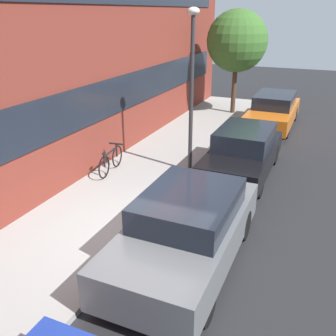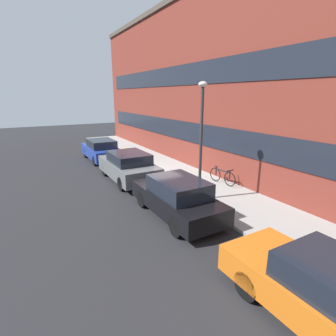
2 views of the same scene
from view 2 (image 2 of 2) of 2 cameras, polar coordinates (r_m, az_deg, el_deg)
ground_plane at (r=13.39m, az=-4.05°, el=-2.14°), size 56.00×56.00×0.00m
sidewalk_strip at (r=14.03m, az=1.33°, el=-1.03°), size 28.00×2.92×0.12m
rowhouse_facade at (r=14.53m, az=8.24°, el=17.91°), size 28.00×1.02×9.37m
parked_car_blue at (r=17.39m, az=-14.31°, el=3.83°), size 3.90×1.66×1.34m
parked_car_grey at (r=12.95m, az=-8.62°, el=0.36°), size 4.10×1.81×1.41m
parked_car_black at (r=9.05m, az=1.92°, el=-6.39°), size 4.00×1.64×1.37m
fire_hydrant at (r=17.35m, az=-9.16°, el=3.34°), size 0.52×0.29×0.67m
bicycle at (r=12.30m, az=11.76°, el=-1.68°), size 1.53×0.44×0.75m
lamp_post at (r=9.76m, az=7.29°, el=8.33°), size 0.32×0.32×4.42m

